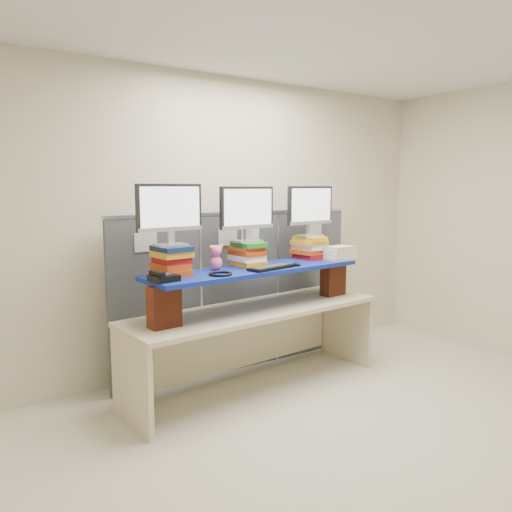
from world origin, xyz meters
TOP-DOWN VIEW (x-y plane):
  - room at (0.00, 0.00)m, footprint 5.00×4.00m
  - cubicle_partition at (-0.00, 1.78)m, footprint 2.60×0.06m
  - desk at (-0.15, 1.28)m, footprint 2.41×0.85m
  - brick_pier_left at (-1.05, 1.17)m, footprint 0.24×0.14m
  - brick_pier_right at (0.76, 1.30)m, footprint 0.24×0.14m
  - blue_board at (-0.15, 1.28)m, footprint 2.02×0.63m
  - book_stack_left at (-0.90, 1.35)m, footprint 0.27×0.32m
  - book_stack_center at (-0.16, 1.40)m, footprint 0.26×0.30m
  - book_stack_right at (0.59, 1.46)m, footprint 0.28×0.31m
  - monitor_left at (-0.91, 1.35)m, footprint 0.55×0.17m
  - monitor_center at (-0.16, 1.40)m, footprint 0.55×0.17m
  - monitor_right at (0.59, 1.45)m, footprint 0.55×0.17m
  - keyboard at (-0.09, 1.15)m, footprint 0.46×0.23m
  - mouse at (0.20, 1.16)m, footprint 0.05×0.10m
  - desk_phone at (-1.07, 1.15)m, footprint 0.21×0.19m
  - headset at (-0.59, 1.14)m, footprint 0.22×0.22m
  - plush_toy at (-0.49, 1.37)m, footprint 0.12×0.09m
  - binder_stack at (0.77, 1.22)m, footprint 0.29×0.24m

SIDE VIEW (x-z plane):
  - desk at x=-0.15m, z-range 0.22..0.94m
  - cubicle_partition at x=0.00m, z-range 0.00..1.53m
  - brick_pier_left at x=-1.05m, z-range 0.72..1.04m
  - brick_pier_right at x=0.76m, z-range 0.72..1.04m
  - blue_board at x=-0.15m, z-range 1.04..1.07m
  - headset at x=-0.59m, z-range 1.07..1.09m
  - keyboard at x=-0.09m, z-range 1.07..1.10m
  - mouse at x=0.20m, z-range 1.07..1.10m
  - desk_phone at x=-1.07m, z-range 1.06..1.14m
  - binder_stack at x=0.77m, z-range 1.07..1.20m
  - book_stack_center at x=-0.16m, z-range 1.07..1.28m
  - plush_toy at x=-0.49m, z-range 1.08..1.29m
  - book_stack_right at x=0.59m, z-range 1.08..1.29m
  - book_stack_left at x=-0.90m, z-range 1.08..1.31m
  - room at x=0.00m, z-range 0.00..2.80m
  - monitor_center at x=-0.16m, z-range 1.32..1.79m
  - monitor_right at x=0.59m, z-range 1.32..1.80m
  - monitor_left at x=-0.91m, z-range 1.34..1.82m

